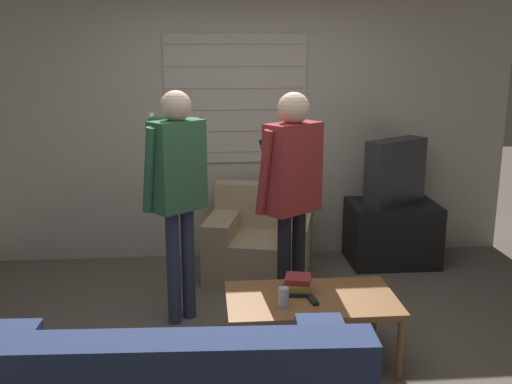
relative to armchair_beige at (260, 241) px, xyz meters
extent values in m
plane|color=#665B51|center=(-0.12, -1.48, -0.31)|extent=(16.00, 16.00, 0.00)
cube|color=#BCB7A8|center=(-0.12, 0.55, 0.97)|extent=(5.20, 0.06, 2.55)
cube|color=beige|center=(-0.18, 0.51, 1.23)|extent=(1.32, 0.02, 1.20)
cube|color=gray|center=(-0.18, 0.50, 0.73)|extent=(1.30, 0.00, 0.01)
cube|color=gray|center=(-0.18, 0.50, 0.93)|extent=(1.30, 0.00, 0.01)
cube|color=gray|center=(-0.18, 0.50, 1.13)|extent=(1.30, 0.00, 0.01)
cube|color=gray|center=(-0.18, 0.50, 1.33)|extent=(1.30, 0.00, 0.01)
cube|color=gray|center=(-0.18, 0.50, 1.53)|extent=(1.30, 0.00, 0.01)
cube|color=gray|center=(-0.18, 0.50, 1.73)|extent=(1.30, 0.00, 0.01)
cube|color=navy|center=(0.07, -2.70, 0.26)|extent=(0.28, 0.85, 0.21)
cube|color=#38704C|center=(-1.01, -2.61, 0.26)|extent=(0.40, 0.30, 0.37)
cube|color=tan|center=(-0.01, -0.05, -0.12)|extent=(1.06, 0.96, 0.38)
cube|color=tan|center=(0.06, 0.23, 0.28)|extent=(0.92, 0.41, 0.41)
cube|color=tan|center=(0.31, -0.13, 0.16)|extent=(0.42, 0.81, 0.17)
cube|color=tan|center=(-0.33, 0.03, 0.16)|extent=(0.42, 0.81, 0.17)
cube|color=brown|center=(0.18, -1.59, 0.12)|extent=(1.10, 0.63, 0.04)
cylinder|color=brown|center=(-0.33, -1.31, -0.10)|extent=(0.04, 0.04, 0.41)
cylinder|color=brown|center=(0.69, -1.31, -0.10)|extent=(0.04, 0.04, 0.41)
cylinder|color=brown|center=(-0.33, -1.87, -0.10)|extent=(0.04, 0.04, 0.41)
cylinder|color=brown|center=(0.69, -1.87, -0.10)|extent=(0.04, 0.04, 0.41)
cube|color=black|center=(1.28, 0.18, -0.01)|extent=(0.81, 0.59, 0.59)
cube|color=#2D2D33|center=(1.28, 0.18, 0.58)|extent=(0.65, 0.51, 0.61)
cube|color=#3D4738|center=(1.22, 0.26, 0.58)|extent=(0.47, 0.30, 0.50)
cylinder|color=#33384C|center=(-0.73, -0.94, 0.13)|extent=(0.10, 0.10, 0.87)
cylinder|color=#33384C|center=(-0.63, -0.86, 0.13)|extent=(0.10, 0.10, 0.87)
cube|color=#336642|center=(-0.68, -0.90, 0.89)|extent=(0.42, 0.40, 0.65)
sphere|color=beige|center=(-0.68, -0.90, 1.31)|extent=(0.22, 0.22, 0.22)
cylinder|color=#336642|center=(-0.87, -1.00, 0.88)|extent=(0.16, 0.17, 0.62)
cylinder|color=#336642|center=(-0.71, -0.53, 1.16)|extent=(0.45, 0.53, 0.12)
cube|color=white|center=(-0.90, -0.29, 1.14)|extent=(0.05, 0.05, 0.13)
cylinder|color=black|center=(0.08, -1.04, 0.12)|extent=(0.10, 0.10, 0.86)
cylinder|color=black|center=(0.20, -0.95, 0.12)|extent=(0.10, 0.10, 0.86)
cube|color=maroon|center=(0.14, -0.99, 0.88)|extent=(0.45, 0.41, 0.64)
sphere|color=beige|center=(0.14, -0.99, 1.30)|extent=(0.23, 0.23, 0.23)
cylinder|color=maroon|center=(-0.07, -1.09, 0.86)|extent=(0.15, 0.17, 0.62)
cylinder|color=maroon|center=(0.15, -0.63, 1.05)|extent=(0.41, 0.52, 0.31)
cube|color=black|center=(-0.01, -0.41, 0.92)|extent=(0.08, 0.08, 0.13)
cube|color=black|center=(0.09, -1.51, 0.16)|extent=(0.18, 0.19, 0.03)
cube|color=gold|center=(0.11, -1.49, 0.19)|extent=(0.19, 0.20, 0.04)
cube|color=maroon|center=(0.11, -1.49, 0.23)|extent=(0.20, 0.20, 0.04)
cylinder|color=silver|center=(-0.02, -1.71, 0.21)|extent=(0.07, 0.07, 0.12)
cylinder|color=silver|center=(-0.02, -1.71, 0.27)|extent=(0.06, 0.06, 0.00)
cube|color=black|center=(0.18, -1.66, 0.16)|extent=(0.06, 0.13, 0.02)
camera|label=1|loc=(-0.49, -5.13, 1.73)|focal=42.00mm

